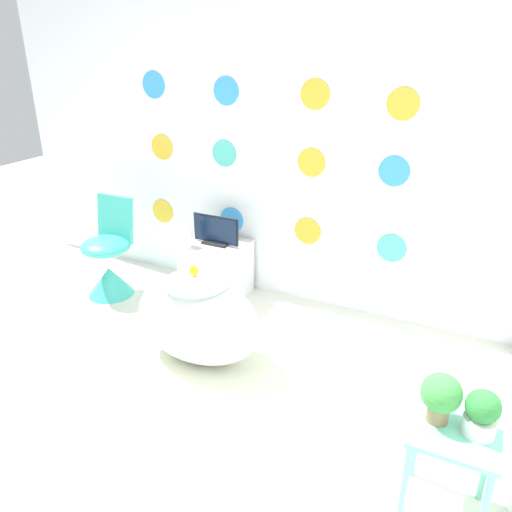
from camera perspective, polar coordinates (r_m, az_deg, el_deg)
The scene contains 12 objects.
ground_plane at distance 2.95m, azimuth -18.21°, elevation -21.19°, with size 12.00×12.00×0.00m, color silver.
wall_back_dotted at distance 3.95m, azimuth 1.35°, elevation 13.14°, with size 4.92×0.05×2.60m.
rug at distance 3.44m, azimuth -6.89°, elevation -12.54°, with size 0.90×0.77×0.01m.
bathtub at distance 3.37m, azimuth -6.62°, elevation -7.22°, with size 0.90×0.52×0.60m.
rubber_duck at distance 3.27m, azimuth -7.14°, elevation -1.64°, with size 0.06×0.07×0.08m.
chair at distance 4.38m, azimuth -16.48°, elevation -0.86°, with size 0.41×0.41×0.83m.
tv_cabinet at distance 4.21m, azimuth -4.49°, elevation -1.54°, with size 0.48×0.44×0.47m.
tv at distance 4.08m, azimuth -4.62°, elevation 2.76°, with size 0.41×0.12×0.24m.
vase at distance 4.06m, azimuth -7.88°, elevation 2.20°, with size 0.09×0.09×0.19m.
side_table at distance 2.48m, azimuth 21.51°, elevation -19.66°, with size 0.37×0.37×0.49m.
potted_plant_left at distance 2.34m, azimuth 20.39°, elevation -14.68°, with size 0.17×0.17×0.24m.
potted_plant_right at distance 2.36m, azimuth 24.40°, elevation -15.99°, with size 0.14×0.14×0.21m.
Camera 1 is at (1.64, -1.38, 2.03)m, focal length 35.00 mm.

